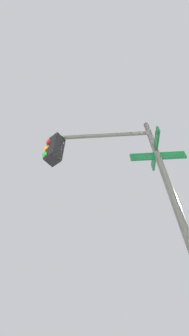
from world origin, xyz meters
The scene contains 1 object.
traffic_signal_near centered at (-6.06, -6.06, 4.57)m, with size 2.46×1.81×6.48m.
Camera 1 is at (-7.44, -3.73, 1.68)m, focal length 23.25 mm.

